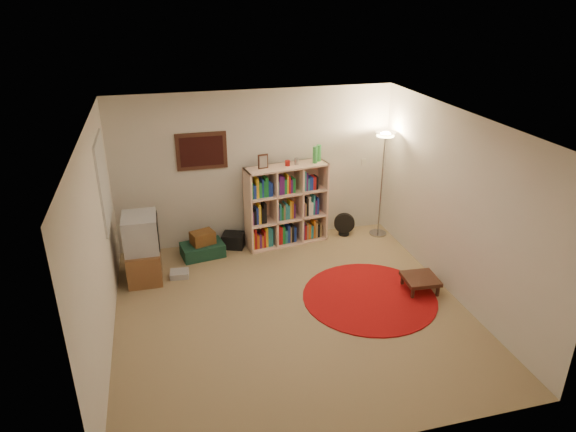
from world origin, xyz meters
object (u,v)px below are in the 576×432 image
floor_lamp (384,150)px  suitcase (203,250)px  floor_fan (344,224)px  side_table (420,279)px  tv_stand (143,249)px  bookshelf (285,206)px

floor_lamp → suitcase: 3.32m
floor_fan → side_table: floor_fan is taller
floor_lamp → floor_fan: (-0.58, 0.11, -1.30)m
side_table → floor_fan: bearing=101.9°
tv_stand → side_table: tv_stand is taller
floor_fan → side_table: size_ratio=0.82×
suitcase → bookshelf: bearing=-3.9°
bookshelf → floor_fan: bearing=-7.7°
bookshelf → suitcase: bearing=177.0°
tv_stand → suitcase: bearing=28.9°
floor_lamp → suitcase: floor_lamp is taller
bookshelf → side_table: size_ratio=3.29×
suitcase → floor_lamp: bearing=-8.7°
bookshelf → tv_stand: (-2.26, -0.61, -0.17)m
bookshelf → floor_lamp: size_ratio=0.89×
suitcase → side_table: size_ratio=1.45×
bookshelf → side_table: bookshelf is taller
tv_stand → side_table: (3.71, -1.32, -0.30)m
floor_fan → tv_stand: (-3.30, -0.62, 0.27)m
bookshelf → floor_lamp: 1.84m
side_table → tv_stand: bearing=160.4°
tv_stand → suitcase: size_ratio=1.40×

